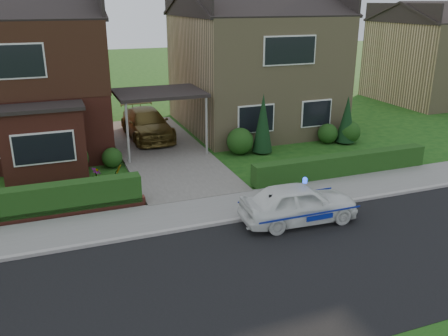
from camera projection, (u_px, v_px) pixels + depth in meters
name	position (u px, v px, depth m)	size (l,w,h in m)	color
ground	(265.00, 275.00, 11.90)	(120.00, 120.00, 0.00)	#154412
road	(265.00, 275.00, 11.90)	(60.00, 6.00, 0.02)	black
kerb	(223.00, 223.00, 14.57)	(60.00, 0.16, 0.12)	#9E9993
sidewalk	(212.00, 210.00, 15.50)	(60.00, 2.00, 0.10)	slate
driveway	(162.00, 150.00, 21.58)	(3.80, 12.00, 0.12)	#666059
house_left	(15.00, 65.00, 20.96)	(7.50, 9.53, 7.25)	maroon
house_right	(253.00, 58.00, 24.94)	(7.50, 8.06, 7.25)	#9C895F
carport_link	(159.00, 94.00, 20.67)	(3.80, 3.00, 2.77)	black
dwarf_wall	(21.00, 218.00, 14.59)	(7.70, 0.25, 0.36)	maroon
hedge_left	(22.00, 222.00, 14.78)	(7.50, 0.55, 0.90)	#143611
hedge_right	(341.00, 176.00, 18.55)	(7.50, 0.55, 0.80)	#143611
shrub_left_mid	(71.00, 159.00, 18.55)	(1.32, 1.32, 1.32)	#143611
shrub_left_near	(112.00, 158.00, 19.43)	(0.84, 0.84, 0.84)	#143611
shrub_right_near	(240.00, 141.00, 21.05)	(1.20, 1.20, 1.20)	#143611
shrub_right_mid	(328.00, 134.00, 22.71)	(0.96, 0.96, 0.96)	#143611
shrub_right_far	(349.00, 132.00, 22.76)	(1.08, 1.08, 1.08)	#143611
conifer_a	(263.00, 125.00, 20.98)	(0.90, 0.90, 2.60)	black
conifer_b	(347.00, 121.00, 22.51)	(0.90, 0.90, 2.20)	black
neighbour_right	(434.00, 62.00, 31.79)	(6.50, 7.00, 5.20)	#9C895F
police_car	(299.00, 203.00, 14.56)	(3.37, 3.73, 1.41)	white
driveway_car	(147.00, 124.00, 23.21)	(1.91, 4.70, 1.37)	brown
potted_plant_b	(117.00, 176.00, 17.47)	(0.44, 0.36, 0.80)	gray
potted_plant_c	(97.00, 178.00, 17.27)	(0.43, 0.43, 0.77)	gray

